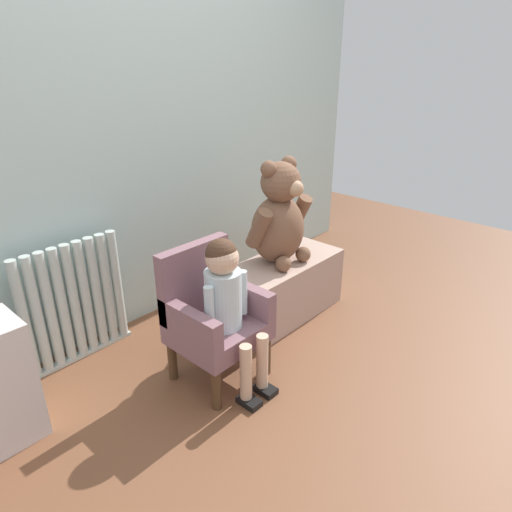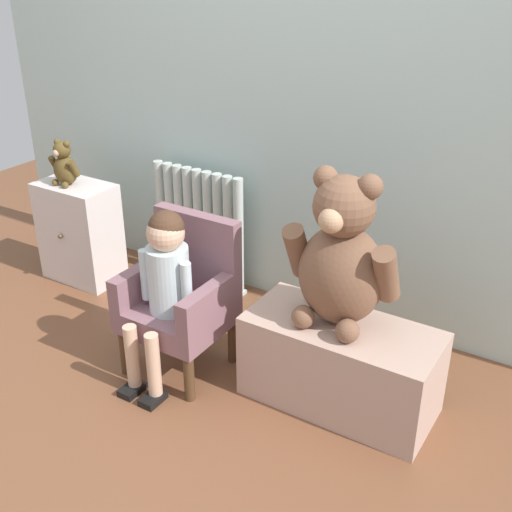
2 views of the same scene
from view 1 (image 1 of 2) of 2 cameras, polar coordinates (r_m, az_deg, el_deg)
The scene contains 7 objects.
ground_plane at distance 2.25m, azimuth 7.67°, elevation -17.22°, with size 6.00×6.00×0.00m, color brown.
back_wall at distance 2.61m, azimuth -14.73°, elevation 17.22°, with size 3.80×0.05×2.40m, color silver.
radiator at distance 2.50m, azimuth -21.76°, elevation -5.50°, with size 0.56×0.05×0.64m.
child_armchair at distance 2.20m, azimuth -5.51°, elevation -7.22°, with size 0.40×0.38×0.66m.
child_figure at distance 2.06m, azimuth -3.64°, elevation -4.72°, with size 0.25×0.35×0.74m.
low_bench at distance 2.77m, azimuth 3.57°, elevation -3.88°, with size 0.75×0.34×0.36m, color tan.
large_teddy_bear at distance 2.59m, azimuth 2.91°, elevation 4.76°, with size 0.44×0.31×0.60m.
Camera 1 is at (-1.43, -0.92, 1.47)m, focal length 32.00 mm.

